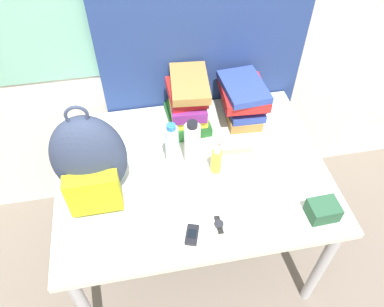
# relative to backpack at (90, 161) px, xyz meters

# --- Properties ---
(desk) EXTENTS (1.19, 0.90, 0.71)m
(desk) POSITION_rel_backpack_xyz_m (0.41, 0.05, -0.27)
(desk) COLOR beige
(desk) RESTS_ON ground_plane
(backpack) EXTENTS (0.29, 0.24, 0.46)m
(backpack) POSITION_rel_backpack_xyz_m (0.00, 0.00, 0.00)
(backpack) COLOR #2D3851
(backpack) RESTS_ON desk
(book_stack_left) EXTENTS (0.21, 0.29, 0.26)m
(book_stack_left) POSITION_rel_backpack_xyz_m (0.45, 0.35, -0.07)
(book_stack_left) COLOR #1E5623
(book_stack_left) RESTS_ON desk
(book_stack_center) EXTENTS (0.22, 0.29, 0.21)m
(book_stack_center) POSITION_rel_backpack_xyz_m (0.72, 0.35, -0.09)
(book_stack_center) COLOR olive
(book_stack_center) RESTS_ON desk
(water_bottle) EXTENTS (0.06, 0.06, 0.23)m
(water_bottle) POSITION_rel_backpack_xyz_m (0.33, 0.11, -0.09)
(water_bottle) COLOR silver
(water_bottle) RESTS_ON desk
(sports_bottle) EXTENTS (0.07, 0.07, 0.24)m
(sports_bottle) POSITION_rel_backpack_xyz_m (0.42, 0.10, -0.08)
(sports_bottle) COLOR white
(sports_bottle) RESTS_ON desk
(sunscreen_bottle) EXTENTS (0.05, 0.05, 0.14)m
(sunscreen_bottle) POSITION_rel_backpack_xyz_m (0.51, 0.02, -0.13)
(sunscreen_bottle) COLOR yellow
(sunscreen_bottle) RESTS_ON desk
(cell_phone) EXTENTS (0.07, 0.10, 0.02)m
(cell_phone) POSITION_rel_backpack_xyz_m (0.35, -0.28, -0.19)
(cell_phone) COLOR black
(cell_phone) RESTS_ON desk
(sunglasses_case) EXTENTS (0.15, 0.07, 0.04)m
(sunglasses_case) POSITION_rel_backpack_xyz_m (0.63, 0.13, -0.18)
(sunglasses_case) COLOR gray
(sunglasses_case) RESTS_ON desk
(camera_pouch) EXTENTS (0.12, 0.10, 0.07)m
(camera_pouch) POSITION_rel_backpack_xyz_m (0.87, -0.28, -0.16)
(camera_pouch) COLOR #234C33
(camera_pouch) RESTS_ON desk
(wristwatch) EXTENTS (0.04, 0.08, 0.01)m
(wristwatch) POSITION_rel_backpack_xyz_m (0.46, -0.25, -0.19)
(wristwatch) COLOR black
(wristwatch) RESTS_ON desk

